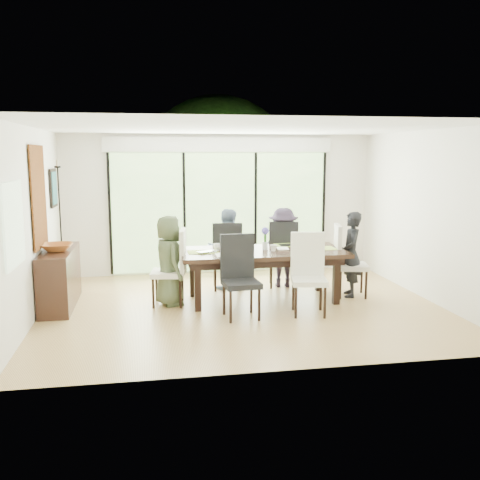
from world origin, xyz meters
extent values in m
cube|color=olive|center=(0.00, 0.00, -0.01)|extent=(6.00, 5.00, 0.01)
cube|color=white|center=(0.00, 0.00, 2.71)|extent=(6.00, 5.00, 0.01)
cube|color=silver|center=(0.00, 2.51, 1.35)|extent=(6.00, 0.02, 2.70)
cube|color=silver|center=(0.00, -2.51, 1.35)|extent=(6.00, 0.02, 2.70)
cube|color=silver|center=(-3.01, 0.00, 1.35)|extent=(0.02, 5.00, 2.70)
cube|color=silver|center=(3.01, 0.00, 1.35)|extent=(0.02, 5.00, 2.70)
cube|color=#598C3F|center=(0.00, 2.47, 1.20)|extent=(4.20, 0.02, 2.30)
cube|color=white|center=(0.00, 2.46, 2.50)|extent=(4.40, 0.06, 0.28)
cube|color=black|center=(-2.10, 2.46, 1.20)|extent=(0.05, 0.04, 2.30)
cube|color=black|center=(-0.70, 2.46, 1.20)|extent=(0.05, 0.04, 2.30)
cube|color=black|center=(0.70, 2.46, 1.20)|extent=(0.05, 0.04, 2.30)
cube|color=black|center=(2.10, 2.46, 1.20)|extent=(0.05, 0.04, 2.30)
cube|color=#8CAD7F|center=(-2.97, -1.20, 1.50)|extent=(0.02, 0.90, 1.00)
cube|color=brown|center=(0.00, 3.40, -0.05)|extent=(6.00, 1.80, 0.10)
cube|color=brown|center=(0.00, 4.20, 0.55)|extent=(6.00, 0.08, 0.06)
sphere|color=#14380F|center=(-1.80, 5.20, 1.44)|extent=(3.20, 3.20, 3.20)
sphere|color=#14380F|center=(0.40, 5.80, 1.80)|extent=(4.00, 4.00, 4.00)
sphere|color=#14380F|center=(2.20, 5.00, 1.26)|extent=(2.80, 2.80, 2.80)
sphere|color=#14380F|center=(-0.60, 6.50, 1.62)|extent=(3.60, 3.60, 3.60)
cube|color=black|center=(0.38, 0.33, 0.78)|extent=(2.60, 1.19, 0.07)
cube|color=black|center=(0.38, 0.33, 0.68)|extent=(2.38, 0.98, 0.11)
cube|color=black|center=(-0.70, -0.10, 0.37)|extent=(0.10, 0.10, 0.75)
cube|color=black|center=(1.46, -0.10, 0.37)|extent=(0.10, 0.10, 0.75)
cube|color=black|center=(-0.70, 0.76, 0.37)|extent=(0.10, 0.10, 0.75)
cube|color=black|center=(1.46, 0.76, 0.37)|extent=(0.10, 0.10, 0.75)
imported|color=#485438|center=(-1.10, 0.33, 0.70)|extent=(0.56, 0.74, 1.40)
imported|color=black|center=(1.86, 0.33, 0.70)|extent=(0.55, 0.73, 1.40)
imported|color=#6F84A1|center=(-0.07, 1.16, 0.70)|extent=(0.71, 0.51, 1.40)
imported|color=#2B2233|center=(0.93, 1.16, 0.70)|extent=(0.71, 0.51, 1.40)
cube|color=#94AD3E|center=(-0.57, 0.33, 0.82)|extent=(0.48, 0.35, 0.01)
cube|color=#90AF3E|center=(1.33, 0.33, 0.82)|extent=(0.48, 0.35, 0.01)
cube|color=#75A93C|center=(-0.07, 0.73, 0.82)|extent=(0.48, 0.35, 0.01)
cube|color=#87AA3C|center=(0.93, 0.73, 0.82)|extent=(0.48, 0.35, 0.01)
cube|color=white|center=(-0.17, 0.03, 0.82)|extent=(0.48, 0.35, 0.01)
cube|color=black|center=(0.03, 0.68, 0.83)|extent=(0.28, 0.20, 0.01)
cube|color=black|center=(0.88, 0.68, 0.82)|extent=(0.26, 0.18, 0.01)
cube|color=white|center=(1.08, 0.28, 0.81)|extent=(0.33, 0.24, 0.00)
cube|color=white|center=(-0.17, 0.03, 0.83)|extent=(0.28, 0.28, 0.03)
cube|color=orange|center=(-0.17, 0.03, 0.85)|extent=(0.22, 0.22, 0.02)
cylinder|color=silver|center=(0.43, 0.38, 0.88)|extent=(0.09, 0.09, 0.13)
cylinder|color=#337226|center=(0.43, 0.38, 1.01)|extent=(0.04, 0.04, 0.17)
sphere|color=#5F52CF|center=(0.43, 0.38, 1.12)|extent=(0.12, 0.12, 0.12)
imported|color=silver|center=(-0.47, 0.23, 0.83)|extent=(0.42, 0.37, 0.03)
imported|color=white|center=(-0.32, 0.48, 0.86)|extent=(0.16, 0.16, 0.10)
imported|color=white|center=(0.53, 0.23, 0.86)|extent=(0.13, 0.13, 0.10)
imported|color=white|center=(1.18, 0.43, 0.86)|extent=(0.14, 0.14, 0.10)
imported|color=white|center=(0.63, 0.38, 0.82)|extent=(0.21, 0.26, 0.02)
cube|color=black|center=(-2.76, 0.54, 0.44)|extent=(0.44, 1.56, 0.88)
imported|color=#9C5122|center=(-2.76, 0.44, 0.94)|extent=(0.47, 0.47, 0.11)
cylinder|color=black|center=(-2.76, 0.89, 0.90)|extent=(0.10, 0.10, 0.04)
cylinder|color=black|center=(-2.76, 0.89, 1.52)|extent=(0.02, 0.02, 1.22)
cylinder|color=black|center=(-2.76, 0.89, 2.12)|extent=(0.10, 0.10, 0.03)
cylinder|color=silver|center=(-2.76, 0.89, 2.18)|extent=(0.04, 0.04, 0.10)
cube|color=brown|center=(-2.97, 0.40, 1.70)|extent=(0.02, 1.00, 1.50)
cube|color=black|center=(-2.97, 1.70, 1.75)|extent=(0.03, 0.55, 0.65)
cube|color=#1A4E55|center=(-2.95, 1.70, 1.75)|extent=(0.01, 0.45, 0.55)
camera|label=1|loc=(-1.42, -7.82, 2.31)|focal=40.00mm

